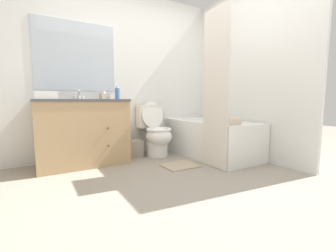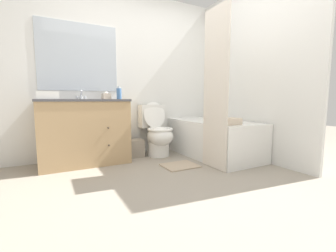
% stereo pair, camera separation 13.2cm
% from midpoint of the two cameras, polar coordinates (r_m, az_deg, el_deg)
% --- Properties ---
extents(ground_plane, '(14.00, 14.00, 0.00)m').
position_cam_midpoint_polar(ground_plane, '(2.36, 4.69, -14.63)').
color(ground_plane, gray).
extents(wall_back, '(8.00, 0.06, 2.50)m').
position_cam_midpoint_polar(wall_back, '(3.68, -10.46, 12.69)').
color(wall_back, silver).
rests_on(wall_back, ground_plane).
extents(wall_right, '(0.05, 2.61, 2.50)m').
position_cam_midpoint_polar(wall_right, '(3.75, 15.56, 12.40)').
color(wall_right, silver).
rests_on(wall_right, ground_plane).
extents(vanity_cabinet, '(1.13, 0.59, 0.87)m').
position_cam_midpoint_polar(vanity_cabinet, '(3.18, -21.90, -1.32)').
color(vanity_cabinet, tan).
rests_on(vanity_cabinet, ground_plane).
extents(sink_faucet, '(0.14, 0.12, 0.12)m').
position_cam_midpoint_polar(sink_faucet, '(3.36, -22.78, 6.90)').
color(sink_faucet, silver).
rests_on(sink_faucet, vanity_cabinet).
extents(toilet, '(0.40, 0.62, 0.83)m').
position_cam_midpoint_polar(toilet, '(3.47, -4.19, -1.74)').
color(toilet, white).
rests_on(toilet, ground_plane).
extents(bathtub, '(0.77, 1.50, 0.54)m').
position_cam_midpoint_polar(bathtub, '(3.53, 9.75, -2.95)').
color(bathtub, white).
rests_on(bathtub, ground_plane).
extents(shower_curtain, '(0.01, 0.45, 1.95)m').
position_cam_midpoint_polar(shower_curtain, '(2.84, 10.65, 9.03)').
color(shower_curtain, silver).
rests_on(shower_curtain, ground_plane).
extents(wastebasket, '(0.26, 0.22, 0.26)m').
position_cam_midpoint_polar(wastebasket, '(3.44, -10.02, -5.68)').
color(wastebasket, gray).
rests_on(wastebasket, ground_plane).
extents(tissue_box, '(0.11, 0.14, 0.11)m').
position_cam_midpoint_polar(tissue_box, '(3.34, -16.94, 7.27)').
color(tissue_box, beige).
rests_on(tissue_box, vanity_cabinet).
extents(soap_dispenser, '(0.07, 0.07, 0.18)m').
position_cam_midpoint_polar(soap_dispenser, '(3.28, -13.84, 8.06)').
color(soap_dispenser, '#4C7AB2').
rests_on(soap_dispenser, vanity_cabinet).
extents(hand_towel_folded, '(0.23, 0.13, 0.09)m').
position_cam_midpoint_polar(hand_towel_folded, '(2.95, -29.70, 6.84)').
color(hand_towel_folded, white).
rests_on(hand_towel_folded, vanity_cabinet).
extents(bath_towel_folded, '(0.29, 0.18, 0.08)m').
position_cam_midpoint_polar(bath_towel_folded, '(2.98, 13.81, 1.21)').
color(bath_towel_folded, beige).
rests_on(bath_towel_folded, bathtub).
extents(bath_mat, '(0.44, 0.36, 0.02)m').
position_cam_midpoint_polar(bath_mat, '(2.97, 1.80, -9.98)').
color(bath_mat, tan).
rests_on(bath_mat, ground_plane).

